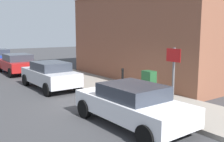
# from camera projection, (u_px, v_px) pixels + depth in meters

# --- Properties ---
(ground) EXTENTS (80.00, 80.00, 0.00)m
(ground) POSITION_uv_depth(u_px,v_px,m) (107.00, 105.00, 10.44)
(ground) COLOR #38383A
(sidewalk) EXTENTS (2.71, 30.00, 0.15)m
(sidewalk) POSITION_uv_depth(u_px,v_px,m) (77.00, 78.00, 16.31)
(sidewalk) COLOR gray
(sidewalk) RESTS_ON ground
(corner_building) EXTENTS (7.60, 10.64, 8.99)m
(corner_building) POSITION_uv_depth(u_px,v_px,m) (166.00, 8.00, 16.46)
(corner_building) COLOR brown
(corner_building) RESTS_ON ground
(car_white) EXTENTS (1.94, 4.16, 1.33)m
(car_white) POSITION_uv_depth(u_px,v_px,m) (132.00, 104.00, 8.10)
(car_white) COLOR silver
(car_white) RESTS_ON ground
(car_silver) EXTENTS (1.86, 4.15, 1.42)m
(car_silver) POSITION_uv_depth(u_px,v_px,m) (50.00, 75.00, 13.43)
(car_silver) COLOR #B7B7BC
(car_silver) RESTS_ON ground
(car_red) EXTENTS (1.99, 4.25, 1.42)m
(car_red) POSITION_uv_depth(u_px,v_px,m) (17.00, 63.00, 18.37)
(car_red) COLOR maroon
(car_red) RESTS_ON ground
(utility_cabinet) EXTENTS (0.46, 0.61, 1.15)m
(utility_cabinet) POSITION_uv_depth(u_px,v_px,m) (149.00, 85.00, 11.12)
(utility_cabinet) COLOR #1E4C28
(utility_cabinet) RESTS_ON sidewalk
(bollard_near_cabinet) EXTENTS (0.14, 0.14, 1.04)m
(bollard_near_cabinet) POSITION_uv_depth(u_px,v_px,m) (123.00, 78.00, 12.75)
(bollard_near_cabinet) COLOR black
(bollard_near_cabinet) RESTS_ON sidewalk
(street_sign) EXTENTS (0.08, 0.60, 2.30)m
(street_sign) POSITION_uv_depth(u_px,v_px,m) (173.00, 71.00, 8.50)
(street_sign) COLOR #59595B
(street_sign) RESTS_ON sidewalk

